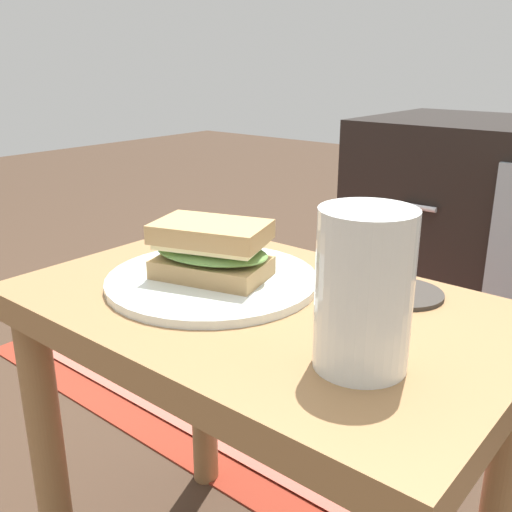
% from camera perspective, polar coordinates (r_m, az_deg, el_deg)
% --- Properties ---
extents(side_table, '(0.56, 0.36, 0.46)m').
position_cam_1_polar(side_table, '(0.69, 0.50, -11.25)').
color(side_table, olive).
rests_on(side_table, ground).
extents(area_rug, '(1.14, 0.81, 0.01)m').
position_cam_1_polar(area_rug, '(1.48, 0.51, -10.06)').
color(area_rug, maroon).
rests_on(area_rug, ground).
extents(plate, '(0.25, 0.25, 0.01)m').
position_cam_1_polar(plate, '(0.70, -4.18, -2.32)').
color(plate, silver).
rests_on(plate, side_table).
extents(sandwich_front, '(0.16, 0.12, 0.07)m').
position_cam_1_polar(sandwich_front, '(0.68, -4.25, 0.64)').
color(sandwich_front, tan).
rests_on(sandwich_front, plate).
extents(beer_glass, '(0.08, 0.08, 0.14)m').
position_cam_1_polar(beer_glass, '(0.50, 10.49, -3.58)').
color(beer_glass, silver).
rests_on(beer_glass, side_table).
extents(coaster, '(0.09, 0.09, 0.01)m').
position_cam_1_polar(coaster, '(0.68, 14.15, -3.57)').
color(coaster, '#332D28').
rests_on(coaster, side_table).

